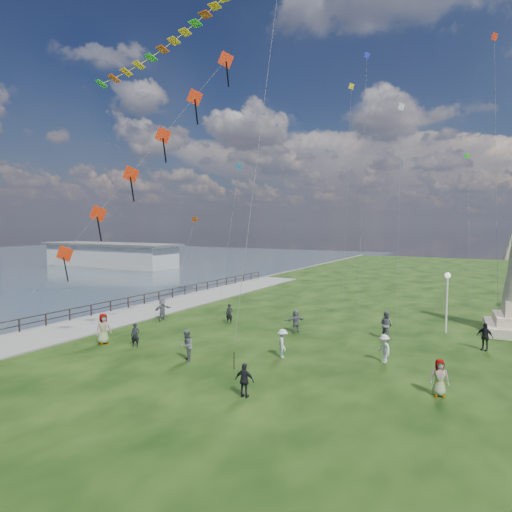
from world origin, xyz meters
The scene contains 17 objects.
waterfront centered at (-15.24, 8.99, -0.06)m, with size 200.00×200.00×1.51m.
pier_pavilion centered at (-52.00, 42.00, 1.84)m, with size 30.00×8.00×4.40m.
lamppost centered at (9.30, 16.39, 3.03)m, with size 0.39×0.39×4.20m.
person_0 centered at (-6.91, 3.47, 0.73)m, with size 0.54×0.35×1.47m, color black.
person_1 centered at (-2.48, 2.85, 0.87)m, with size 0.84×0.52×1.73m, color #595960.
person_2 centered at (1.81, 6.03, 0.80)m, with size 1.03×0.53×1.59m, color silver.
person_3 centered at (2.82, 0.17, 0.75)m, with size 0.88×0.45×1.50m, color black.
person_4 centered at (10.14, 4.46, 0.81)m, with size 0.79×0.49×1.62m, color #595960.
person_5 centered at (-10.56, 10.02, 0.83)m, with size 1.55×0.67×1.67m, color #595960.
person_6 centered at (-5.28, 11.53, 0.75)m, with size 0.55×0.36×1.50m, color black.
person_7 centered at (6.00, 12.98, 0.91)m, with size 0.88×0.55×1.82m, color #595960.
person_8 centered at (7.01, 7.90, 0.77)m, with size 0.99×0.51×1.53m, color silver.
person_9 centered at (11.71, 13.13, 0.83)m, with size 0.97×0.50×1.65m, color black.
person_10 centered at (-9.18, 3.03, 0.96)m, with size 0.94×0.58×1.93m, color #595960.
person_11 centered at (0.16, 11.55, 0.80)m, with size 1.48×0.64×1.60m, color #595960.
red_kite_train centered at (-7.03, 4.61, 11.38)m, with size 10.78×9.35×18.35m.
small_kites centered at (3.01, 22.73, 13.76)m, with size 31.75×16.45×23.41m.
Camera 1 is at (12.03, -15.28, 7.44)m, focal length 30.00 mm.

